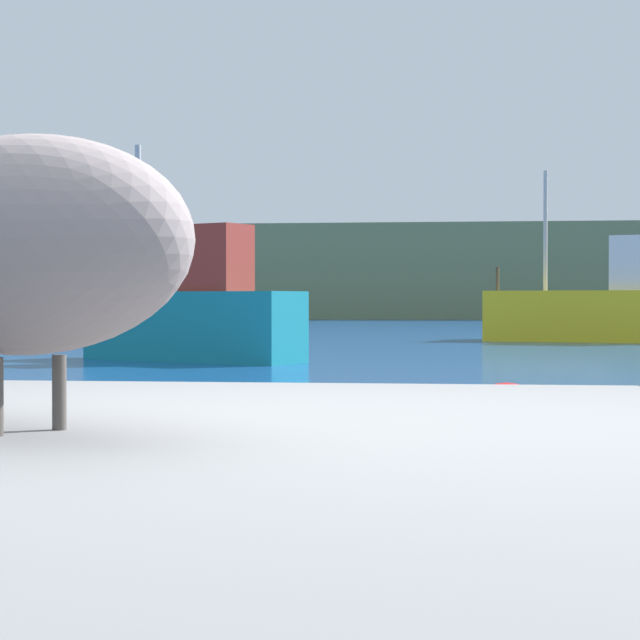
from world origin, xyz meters
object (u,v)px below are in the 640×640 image
object	(u,v)px
fishing_boat_yellow	(634,306)
mooring_buoy	(506,427)
fishing_boat_teal	(195,316)
pelican	(10,239)

from	to	relation	value
fishing_boat_yellow	mooring_buoy	size ratio (longest dim) A/B	13.55
fishing_boat_yellow	fishing_boat_teal	size ratio (longest dim) A/B	1.78
pelican	mooring_buoy	world-z (taller)	pelican
fishing_boat_teal	mooring_buoy	world-z (taller)	fishing_boat_teal
pelican	fishing_boat_teal	bearing A→B (deg)	-43.04
fishing_boat_yellow	mooring_buoy	xyz separation A→B (m)	(-4.65, -25.31, -0.71)
fishing_boat_teal	fishing_boat_yellow	bearing A→B (deg)	-104.31
mooring_buoy	fishing_boat_teal	bearing A→B (deg)	110.95
fishing_boat_teal	mooring_buoy	xyz separation A→B (m)	(5.22, -13.64, -0.56)
pelican	fishing_boat_yellow	distance (m)	31.33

